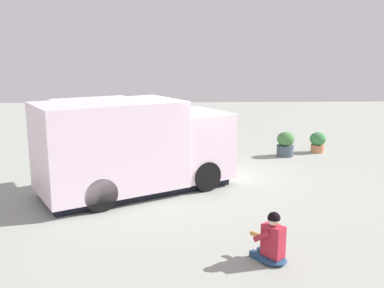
# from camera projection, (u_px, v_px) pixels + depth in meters

# --- Properties ---
(ground_plane) EXTENTS (40.00, 40.00, 0.00)m
(ground_plane) POSITION_uv_depth(u_px,v_px,m) (188.00, 183.00, 11.84)
(ground_plane) COLOR #989C91
(food_truck) EXTENTS (4.11, 5.19, 2.34)m
(food_truck) POSITION_uv_depth(u_px,v_px,m) (133.00, 149.00, 10.85)
(food_truck) COLOR white
(food_truck) RESTS_ON ground_plane
(person_customer) EXTENTS (0.73, 0.70, 0.89)m
(person_customer) POSITION_uv_depth(u_px,v_px,m) (271.00, 242.00, 7.28)
(person_customer) COLOR navy
(person_customer) RESTS_ON ground_plane
(planter_flowering_near) EXTENTS (0.55, 0.55, 0.83)m
(planter_flowering_near) POSITION_uv_depth(u_px,v_px,m) (127.00, 138.00, 15.79)
(planter_flowering_near) COLOR #979E87
(planter_flowering_near) RESTS_ON ground_plane
(planter_flowering_far) EXTENTS (0.60, 0.60, 0.84)m
(planter_flowering_far) POSITION_uv_depth(u_px,v_px,m) (285.00, 144.00, 14.84)
(planter_flowering_far) COLOR #44535D
(planter_flowering_far) RESTS_ON ground_plane
(planter_flowering_side) EXTENTS (0.57, 0.57, 0.73)m
(planter_flowering_side) POSITION_uv_depth(u_px,v_px,m) (318.00, 142.00, 15.39)
(planter_flowering_side) COLOR #C17D50
(planter_flowering_side) RESTS_ON ground_plane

